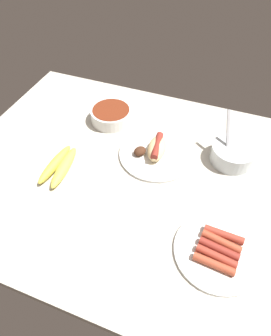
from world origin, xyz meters
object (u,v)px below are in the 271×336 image
plate_sausages (218,251)px  bowl_coleslaw (233,153)px  banana_bunch (60,166)px  bowl_chili (111,115)px  plate_hotdog_assembled (156,152)px

plate_sausages → bowl_coleslaw: 35.18cm
banana_bunch → bowl_chili: bearing=-100.8°
plate_sausages → bowl_coleslaw: bowl_coleslaw is taller
plate_hotdog_assembled → plate_sausages: bearing=132.8°
bowl_chili → bowl_coleslaw: 46.44cm
banana_bunch → plate_sausages: size_ratio=0.80×
plate_hotdog_assembled → bowl_coleslaw: bowl_coleslaw is taller
banana_bunch → bowl_coleslaw: size_ratio=1.17×
plate_hotdog_assembled → plate_sausages: size_ratio=1.11×
bowl_chili → plate_sausages: (-48.06, 40.06, -1.87)cm
banana_bunch → plate_sausages: 54.73cm
plate_sausages → banana_bunch: bearing=-11.7°
plate_hotdog_assembled → banana_bunch: 32.32cm
banana_bunch → bowl_coleslaw: 57.02cm
plate_hotdog_assembled → banana_bunch: bearing=32.3°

